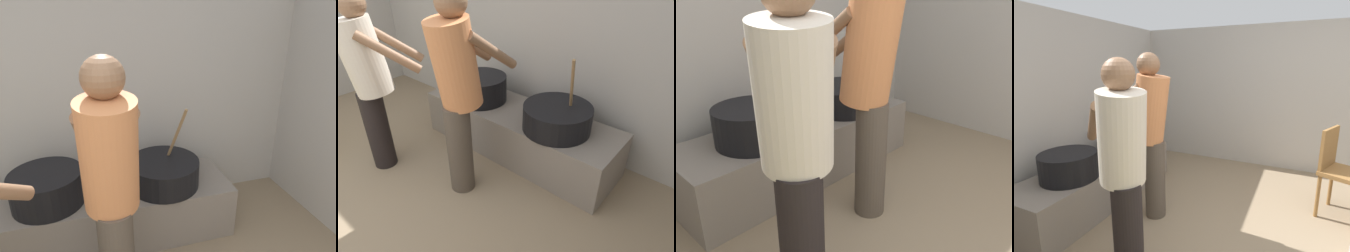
{
  "view_description": "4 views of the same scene",
  "coord_description": "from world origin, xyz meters",
  "views": [
    {
      "loc": [
        0.32,
        0.11,
        1.76
      ],
      "look_at": [
        0.79,
        1.73,
        1.1
      ],
      "focal_mm": 31.21,
      "sensor_mm": 36.0,
      "label": 1
    },
    {
      "loc": [
        1.92,
        0.2,
        1.76
      ],
      "look_at": [
        0.76,
        1.57,
        0.67
      ],
      "focal_mm": 31.68,
      "sensor_mm": 36.0,
      "label": 2
    },
    {
      "loc": [
        -1.13,
        0.2,
        1.43
      ],
      "look_at": [
        0.02,
        1.3,
        0.77
      ],
      "focal_mm": 36.75,
      "sensor_mm": 36.0,
      "label": 3
    },
    {
      "loc": [
        -1.61,
        0.2,
        1.46
      ],
      "look_at": [
        0.62,
        1.24,
        0.89
      ],
      "focal_mm": 27.57,
      "sensor_mm": 36.0,
      "label": 4
    }
  ],
  "objects": [
    {
      "name": "cooking_pot_main",
      "position": [
        0.86,
        2.1,
        0.55
      ],
      "size": [
        0.57,
        0.57,
        0.66
      ],
      "color": "black",
      "rests_on": "hearth_ledge"
    },
    {
      "name": "cook_in_orange_shirt",
      "position": [
        0.4,
        1.46,
        0.91
      ],
      "size": [
        0.35,
        0.67,
        1.58
      ],
      "color": "#4C4238",
      "rests_on": "ground_plane"
    },
    {
      "name": "cooking_pot_secondary",
      "position": [
        -0.02,
        2.09,
        0.56
      ],
      "size": [
        0.52,
        0.52,
        0.25
      ],
      "color": "black",
      "rests_on": "hearth_ledge"
    },
    {
      "name": "hearth_ledge",
      "position": [
        0.42,
        2.13,
        0.22
      ],
      "size": [
        1.96,
        0.6,
        0.44
      ],
      "primitive_type": "cube",
      "color": "slate",
      "rests_on": "ground_plane"
    },
    {
      "name": "block_enclosure_rear",
      "position": [
        0.0,
        2.65,
        1.02
      ],
      "size": [
        4.86,
        0.2,
        2.03
      ],
      "primitive_type": "cube",
      "color": "#ADA8A0",
      "rests_on": "ground_plane"
    }
  ]
}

